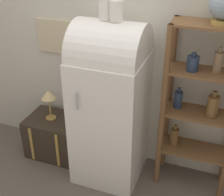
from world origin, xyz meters
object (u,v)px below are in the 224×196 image
object	(u,v)px
vase_left	(105,2)
desk_lamp	(49,97)
vase_center	(116,6)
refrigerator	(110,101)
suitcase_trunk	(55,136)
globe	(224,5)

from	to	relation	value
vase_left	desk_lamp	xyz separation A→B (m)	(-0.65, 0.05, -1.01)
vase_left	vase_center	size ratio (longest dim) A/B	1.15
refrigerator	vase_left	distance (m)	0.89
suitcase_trunk	globe	bearing A→B (deg)	2.47
globe	vase_left	size ratio (longest dim) A/B	0.90
refrigerator	suitcase_trunk	bearing A→B (deg)	174.80
vase_center	vase_left	bearing A→B (deg)	174.26
refrigerator	suitcase_trunk	xyz separation A→B (m)	(-0.68, 0.06, -0.61)
globe	refrigerator	bearing A→B (deg)	-171.40
refrigerator	globe	size ratio (longest dim) A/B	5.98
refrigerator	vase_left	size ratio (longest dim) A/B	5.38
vase_left	desk_lamp	world-z (taller)	vase_left
desk_lamp	refrigerator	bearing A→B (deg)	-5.05
vase_center	desk_lamp	distance (m)	1.25
globe	vase_center	distance (m)	0.80
refrigerator	desk_lamp	distance (m)	0.71
suitcase_trunk	vase_center	world-z (taller)	vase_center
vase_left	desk_lamp	bearing A→B (deg)	175.29
suitcase_trunk	globe	world-z (taller)	globe
refrigerator	globe	xyz separation A→B (m)	(0.84, 0.13, 0.91)
suitcase_trunk	globe	size ratio (longest dim) A/B	2.12
vase_center	refrigerator	bearing A→B (deg)	177.84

